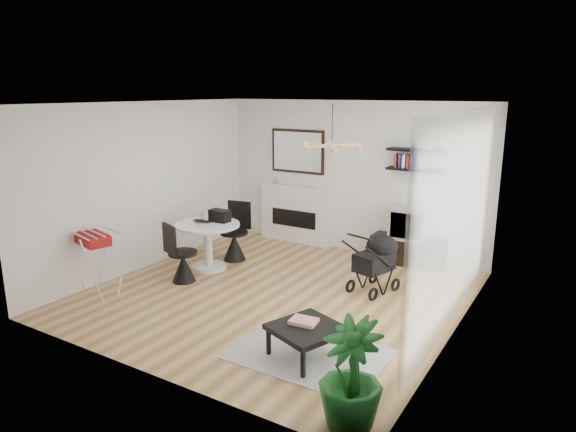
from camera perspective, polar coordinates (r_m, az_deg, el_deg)
The scene contains 25 objects.
floor at distance 7.52m, azimuth -1.31°, elevation -8.64°, with size 5.00×5.00×0.00m, color olive.
ceiling at distance 6.95m, azimuth -1.44°, elevation 12.41°, with size 5.00×5.00×0.00m, color white.
wall_back at distance 9.27m, azimuth 7.02°, elevation 4.29°, with size 5.00×5.00×0.00m, color white.
wall_left at distance 8.69m, azimuth -15.40°, elevation 3.25°, with size 5.00×5.00×0.00m, color white.
wall_right at distance 6.17m, azimuth 18.58°, elevation -1.21°, with size 5.00×5.00×0.00m, color white.
sheer_curtain at distance 6.38m, azimuth 18.12°, elevation -0.69°, with size 0.04×3.60×2.60m, color white.
fireplace at distance 9.83m, azimuth 0.88°, elevation 0.99°, with size 1.50×0.17×2.16m.
shelf_lower at distance 8.70m, azimuth 13.81°, elevation 5.03°, with size 0.90×0.25×0.04m, color black.
shelf_upper at distance 8.66m, azimuth 13.93°, elevation 7.12°, with size 0.90×0.25×0.04m, color black.
pendant_lamp at distance 6.90m, azimuth 4.90°, elevation 7.77°, with size 0.90×0.90×0.10m, color tan, non-canonical shape.
tv_console at distance 8.92m, azimuth 13.12°, elevation -3.79°, with size 1.21×0.42×0.45m, color black.
crt_tv at distance 8.78m, azimuth 13.45°, elevation -0.75°, with size 0.61×0.53×0.53m.
dining_table at distance 8.47m, azimuth -8.89°, elevation -2.56°, with size 1.05×1.05×0.77m.
laptop at distance 8.47m, azimuth -9.74°, elevation -0.67°, with size 0.34×0.22×0.03m, color black.
black_bag at distance 8.49m, azimuth -7.60°, elevation 0.04°, with size 0.33×0.20×0.20m, color black.
newspaper at distance 8.22m, azimuth -8.61°, elevation -1.13°, with size 0.37×0.30×0.01m, color silver.
drinking_glass at distance 8.69m, azimuth -9.52°, elevation -0.05°, with size 0.06×0.06×0.09m, color white.
chair_far at distance 8.94m, azimuth -5.93°, elevation -2.87°, with size 0.49×0.51×1.00m.
chair_near at distance 8.04m, azimuth -11.69°, elevation -5.15°, with size 0.49×0.50×0.94m.
drying_rack at distance 7.84m, azimuth -20.29°, elevation -4.73°, with size 0.75×0.72×0.93m.
stroller at distance 7.62m, azimuth 9.77°, elevation -5.34°, with size 0.64×0.83×0.93m.
rug at distance 5.94m, azimuth 2.35°, elevation -15.07°, with size 1.65×1.19×0.01m, color #A1A1A1.
coffee_table at distance 5.73m, azimuth 2.11°, elevation -12.52°, with size 0.90×0.90×0.36m.
magazines at distance 5.78m, azimuth 1.74°, elevation -11.61°, with size 0.29×0.23×0.04m, color #E24838.
potted_plant at distance 4.63m, azimuth 6.98°, elevation -17.10°, with size 0.56×0.56×1.00m, color #1A5E22.
Camera 1 is at (3.76, -5.84, 2.88)m, focal length 32.00 mm.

